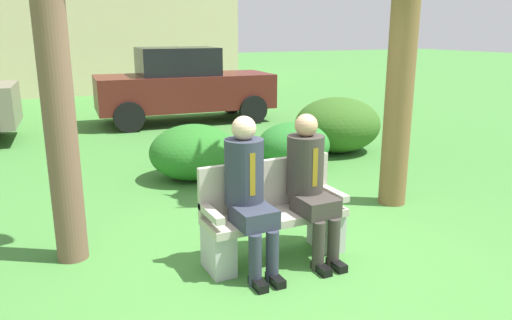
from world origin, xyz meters
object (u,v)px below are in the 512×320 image
object	(u,v)px
seated_man_right	(310,179)
shrub_near_bench	(337,125)
park_bench	(273,217)
shrub_mid_lawn	(193,152)
seated_man_left	(248,187)
shrub_far_lawn	(294,145)
parked_car_far	(183,85)

from	to	relation	value
seated_man_right	shrub_near_bench	distance (m)	4.22
park_bench	shrub_near_bench	xyz separation A→B (m)	(2.94, 3.17, 0.08)
shrub_mid_lawn	seated_man_left	bearing A→B (deg)	-99.48
seated_man_left	shrub_mid_lawn	bearing A→B (deg)	80.52
shrub_far_lawn	parked_car_far	bearing A→B (deg)	93.56
park_bench	seated_man_right	xyz separation A→B (m)	(0.32, -0.11, 0.35)
shrub_far_lawn	shrub_near_bench	bearing A→B (deg)	25.73
park_bench	seated_man_right	world-z (taller)	seated_man_right
parked_car_far	seated_man_right	bearing A→B (deg)	-98.99
seated_man_left	shrub_mid_lawn	size ratio (longest dim) A/B	1.09
seated_man_left	shrub_mid_lawn	distance (m)	2.89
park_bench	shrub_mid_lawn	bearing A→B (deg)	86.36
shrub_far_lawn	seated_man_right	bearing A→B (deg)	-117.66
seated_man_right	shrub_far_lawn	bearing A→B (deg)	62.34
park_bench	parked_car_far	world-z (taller)	parked_car_far
seated_man_left	shrub_near_bench	world-z (taller)	seated_man_left
seated_man_left	park_bench	bearing A→B (deg)	20.55
seated_man_right	shrub_far_lawn	size ratio (longest dim) A/B	1.18
shrub_mid_lawn	shrub_far_lawn	xyz separation A→B (m)	(1.56, -0.13, -0.04)
park_bench	parked_car_far	size ratio (longest dim) A/B	0.33
parked_car_far	seated_man_left	bearing A→B (deg)	-103.70
shrub_mid_lawn	seated_man_right	bearing A→B (deg)	-87.12
shrub_far_lawn	parked_car_far	distance (m)	4.53
park_bench	shrub_far_lawn	size ratio (longest dim) A/B	1.17
seated_man_right	shrub_near_bench	xyz separation A→B (m)	(2.63, 3.29, -0.27)
seated_man_left	shrub_mid_lawn	world-z (taller)	seated_man_left
shrub_mid_lawn	shrub_near_bench	bearing A→B (deg)	9.30
shrub_near_bench	parked_car_far	xyz separation A→B (m)	(-1.49, 3.91, 0.37)
park_bench	shrub_near_bench	bearing A→B (deg)	47.14
seated_man_right	shrub_near_bench	bearing A→B (deg)	51.35
seated_man_left	parked_car_far	distance (m)	7.40
shrub_near_bench	shrub_mid_lawn	size ratio (longest dim) A/B	1.21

